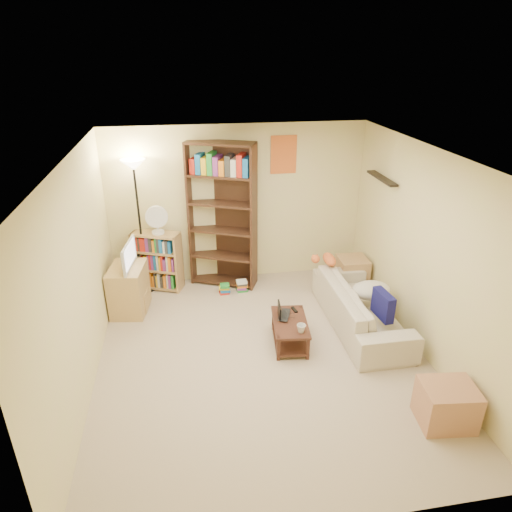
% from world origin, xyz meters
% --- Properties ---
extents(room, '(4.50, 4.54, 2.52)m').
position_xyz_m(room, '(0.00, 0.01, 1.62)').
color(room, '#C8B596').
rests_on(room, ground).
extents(sofa, '(2.02, 0.80, 0.59)m').
position_xyz_m(sofa, '(1.46, 0.50, 0.29)').
color(sofa, beige).
rests_on(sofa, ground).
extents(navy_pillow, '(0.16, 0.40, 0.35)m').
position_xyz_m(navy_pillow, '(1.55, 0.07, 0.56)').
color(navy_pillow, '#131354').
rests_on(navy_pillow, sofa).
extents(cream_blanket, '(0.54, 0.39, 0.23)m').
position_xyz_m(cream_blanket, '(1.60, 0.55, 0.50)').
color(cream_blanket, beige).
rests_on(cream_blanket, sofa).
extents(tabby_cat, '(0.46, 0.17, 0.16)m').
position_xyz_m(tabby_cat, '(1.19, 1.27, 0.67)').
color(tabby_cat, orange).
rests_on(tabby_cat, sofa).
extents(coffee_table, '(0.51, 0.81, 0.34)m').
position_xyz_m(coffee_table, '(0.40, 0.23, 0.21)').
color(coffee_table, '#49261C').
rests_on(coffee_table, ground).
extents(laptop, '(0.46, 0.43, 0.03)m').
position_xyz_m(laptop, '(0.39, 0.34, 0.35)').
color(laptop, black).
rests_on(laptop, coffee_table).
extents(laptop_screen, '(0.04, 0.26, 0.17)m').
position_xyz_m(laptop_screen, '(0.28, 0.35, 0.44)').
color(laptop_screen, white).
rests_on(laptop_screen, laptop).
extents(mug, '(0.14, 0.14, 0.10)m').
position_xyz_m(mug, '(0.47, -0.03, 0.39)').
color(mug, silver).
rests_on(mug, coffee_table).
extents(tv_remote, '(0.07, 0.14, 0.02)m').
position_xyz_m(tv_remote, '(0.51, 0.47, 0.35)').
color(tv_remote, black).
rests_on(tv_remote, coffee_table).
extents(tv_stand, '(0.56, 0.71, 0.70)m').
position_xyz_m(tv_stand, '(-1.70, 1.42, 0.35)').
color(tv_stand, '#DDB26B').
rests_on(tv_stand, ground).
extents(television, '(0.67, 0.28, 0.37)m').
position_xyz_m(television, '(-1.70, 1.42, 0.88)').
color(television, black).
rests_on(television, tv_stand).
extents(tall_bookshelf, '(1.08, 0.72, 2.28)m').
position_xyz_m(tall_bookshelf, '(-0.26, 2.05, 1.20)').
color(tall_bookshelf, '#3A2116').
rests_on(tall_bookshelf, ground).
extents(short_bookshelf, '(0.79, 0.53, 0.94)m').
position_xyz_m(short_bookshelf, '(-1.30, 2.05, 0.47)').
color(short_bookshelf, tan).
rests_on(short_bookshelf, ground).
extents(desk_fan, '(0.33, 0.19, 0.45)m').
position_xyz_m(desk_fan, '(-1.25, 2.00, 1.17)').
color(desk_fan, white).
rests_on(desk_fan, short_bookshelf).
extents(floor_lamp, '(0.35, 0.35, 2.08)m').
position_xyz_m(floor_lamp, '(-1.51, 2.05, 1.66)').
color(floor_lamp, black).
rests_on(floor_lamp, ground).
extents(side_table, '(0.46, 0.46, 0.51)m').
position_xyz_m(side_table, '(1.72, 1.55, 0.25)').
color(side_table, tan).
rests_on(side_table, ground).
extents(end_cabinet, '(0.58, 0.50, 0.45)m').
position_xyz_m(end_cabinet, '(1.65, -1.36, 0.22)').
color(end_cabinet, tan).
rests_on(end_cabinet, ground).
extents(book_stacks, '(0.45, 0.17, 0.18)m').
position_xyz_m(book_stacks, '(-0.14, 1.70, 0.09)').
color(book_stacks, red).
rests_on(book_stacks, ground).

